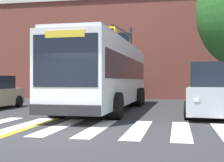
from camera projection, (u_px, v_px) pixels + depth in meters
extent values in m
plane|color=#303033|center=(49.00, 135.00, 8.78)|extent=(120.00, 120.00, 0.00)
cube|color=white|center=(23.00, 125.00, 10.70)|extent=(0.67, 3.97, 0.01)
cube|color=white|center=(60.00, 127.00, 10.43)|extent=(0.67, 3.97, 0.01)
cube|color=white|center=(98.00, 128.00, 10.15)|extent=(0.67, 3.97, 0.01)
cube|color=white|center=(138.00, 129.00, 9.88)|extent=(0.67, 3.97, 0.01)
cube|color=white|center=(181.00, 130.00, 9.61)|extent=(0.67, 3.97, 0.01)
cube|color=gold|center=(109.00, 100.00, 24.38)|extent=(0.12, 36.00, 0.01)
cube|color=gold|center=(111.00, 100.00, 24.35)|extent=(0.12, 36.00, 0.01)
cube|color=white|center=(107.00, 74.00, 16.25)|extent=(2.97, 12.03, 2.97)
cube|color=black|center=(131.00, 69.00, 15.97)|extent=(0.42, 10.98, 1.07)
cube|color=black|center=(83.00, 69.00, 16.53)|extent=(0.42, 10.98, 1.07)
cube|color=black|center=(65.00, 60.00, 10.41)|extent=(2.29, 0.11, 1.78)
cube|color=yellow|center=(65.00, 34.00, 10.40)|extent=(1.40, 0.08, 0.24)
cube|color=#232326|center=(64.00, 110.00, 10.38)|extent=(2.50, 0.19, 0.36)
cube|color=silver|center=(107.00, 44.00, 16.25)|extent=(2.80, 11.54, 0.16)
cylinder|color=black|center=(115.00, 106.00, 12.37)|extent=(0.60, 1.10, 1.08)
cylinder|color=black|center=(57.00, 105.00, 12.90)|extent=(0.60, 1.10, 1.08)
cylinder|color=black|center=(137.00, 97.00, 18.61)|extent=(0.60, 1.10, 1.08)
cylinder|color=black|center=(98.00, 97.00, 19.14)|extent=(0.60, 1.10, 1.08)
cylinder|color=black|center=(139.00, 96.00, 19.68)|extent=(0.60, 1.10, 1.08)
cylinder|color=black|center=(102.00, 96.00, 20.21)|extent=(0.60, 1.10, 1.08)
cylinder|color=black|center=(19.00, 101.00, 18.13)|extent=(0.23, 0.66, 0.66)
cube|color=#B7BABF|center=(213.00, 99.00, 13.44)|extent=(2.51, 5.28, 1.08)
cube|color=black|center=(213.00, 75.00, 13.49)|extent=(2.08, 3.34, 1.00)
cube|color=white|center=(197.00, 100.00, 11.17)|extent=(0.20, 0.06, 0.14)
cylinder|color=black|center=(187.00, 110.00, 12.23)|extent=(0.31, 0.78, 0.76)
cylinder|color=black|center=(192.00, 104.00, 15.24)|extent=(0.31, 0.78, 0.76)
cube|color=slate|center=(123.00, 91.00, 24.29)|extent=(2.61, 5.22, 1.01)
cube|color=black|center=(123.00, 79.00, 24.34)|extent=(2.16, 3.31, 0.88)
cube|color=white|center=(131.00, 91.00, 21.75)|extent=(0.20, 0.07, 0.14)
cube|color=white|center=(115.00, 91.00, 21.80)|extent=(0.20, 0.07, 0.14)
cylinder|color=black|center=(137.00, 96.00, 22.70)|extent=(0.32, 0.78, 0.76)
cylinder|color=black|center=(109.00, 96.00, 22.79)|extent=(0.32, 0.78, 0.76)
cylinder|color=black|center=(135.00, 95.00, 25.80)|extent=(0.32, 0.78, 0.76)
cylinder|color=black|center=(111.00, 94.00, 25.88)|extent=(0.32, 0.78, 0.76)
cylinder|color=#28282D|center=(130.00, 66.00, 20.09)|extent=(0.16, 0.16, 4.95)
cylinder|color=#28282D|center=(122.00, 31.00, 18.10)|extent=(0.57, 4.13, 0.11)
cube|color=yellow|center=(113.00, 36.00, 16.26)|extent=(0.37, 0.32, 1.00)
cylinder|color=black|center=(112.00, 30.00, 16.12)|extent=(0.22, 0.05, 0.22)
cylinder|color=black|center=(112.00, 36.00, 16.12)|extent=(0.22, 0.05, 0.22)
cylinder|color=green|center=(112.00, 42.00, 16.12)|extent=(0.22, 0.05, 0.22)
cube|color=brown|center=(131.00, 50.00, 30.21)|extent=(34.41, 8.85, 9.09)
cube|color=black|center=(125.00, 72.00, 25.84)|extent=(1.10, 0.06, 1.40)
cube|color=black|center=(125.00, 41.00, 25.83)|extent=(1.10, 0.06, 1.40)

